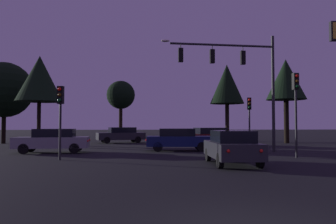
# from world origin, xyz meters

# --- Properties ---
(ground_plane) EXTENTS (168.00, 168.00, 0.00)m
(ground_plane) POSITION_xyz_m (0.00, 24.50, 0.00)
(ground_plane) COLOR black
(ground_plane) RESTS_ON ground
(traffic_signal_mast_arm) EXTENTS (7.61, 0.74, 7.71)m
(traffic_signal_mast_arm) POSITION_xyz_m (4.40, 15.51, 5.38)
(traffic_signal_mast_arm) COLOR #232326
(traffic_signal_mast_arm) RESTS_ON ground
(traffic_light_corner_left) EXTENTS (0.33, 0.37, 3.74)m
(traffic_light_corner_left) POSITION_xyz_m (-6.04, 11.46, 2.67)
(traffic_light_corner_left) COLOR #232326
(traffic_light_corner_left) RESTS_ON ground
(traffic_light_corner_right) EXTENTS (0.33, 0.37, 4.57)m
(traffic_light_corner_right) POSITION_xyz_m (6.37, 11.66, 3.23)
(traffic_light_corner_right) COLOR #232326
(traffic_light_corner_right) RESTS_ON ground
(traffic_light_median) EXTENTS (0.35, 0.38, 3.80)m
(traffic_light_median) POSITION_xyz_m (6.00, 18.36, 2.71)
(traffic_light_median) COLOR #232326
(traffic_light_median) RESTS_ON ground
(car_nearside_lane) EXTENTS (1.90, 4.13, 1.52)m
(car_nearside_lane) POSITION_xyz_m (2.14, 9.11, 0.79)
(car_nearside_lane) COLOR #232328
(car_nearside_lane) RESTS_ON ground
(car_crossing_left) EXTENTS (4.67, 2.09, 1.52)m
(car_crossing_left) POSITION_xyz_m (-7.60, 15.79, 0.80)
(car_crossing_left) COLOR gray
(car_crossing_left) RESTS_ON ground
(car_crossing_right) EXTENTS (4.52, 1.92, 1.52)m
(car_crossing_right) POSITION_xyz_m (0.52, 16.76, 0.79)
(car_crossing_right) COLOR #0F1947
(car_crossing_right) RESTS_ON ground
(car_far_lane) EXTENTS (4.91, 2.88, 1.52)m
(car_far_lane) POSITION_xyz_m (3.89, 22.11, 0.80)
(car_far_lane) COLOR #4C0F0F
(car_far_lane) RESTS_ON ground
(car_parked_lot) EXTENTS (4.89, 3.09, 1.52)m
(car_parked_lot) POSITION_xyz_m (-4.10, 26.67, 0.80)
(car_parked_lot) COLOR #232328
(car_parked_lot) RESTS_ON ground
(tree_behind_sign) EXTENTS (3.77, 3.77, 7.50)m
(tree_behind_sign) POSITION_xyz_m (-10.50, 22.06, 5.57)
(tree_behind_sign) COLOR black
(tree_behind_sign) RESTS_ON ground
(tree_left_far) EXTENTS (3.78, 3.78, 8.13)m
(tree_left_far) POSITION_xyz_m (11.83, 25.02, 6.10)
(tree_left_far) COLOR black
(tree_left_far) RESTS_ON ground
(tree_center_horizon) EXTENTS (5.25, 5.25, 7.72)m
(tree_center_horizon) POSITION_xyz_m (-15.12, 26.34, 5.08)
(tree_center_horizon) COLOR black
(tree_center_horizon) RESTS_ON ground
(tree_right_cluster) EXTENTS (3.60, 3.60, 7.38)m
(tree_right_cluster) POSITION_xyz_m (-4.88, 36.14, 5.51)
(tree_right_cluster) COLOR black
(tree_right_cluster) RESTS_ON ground
(tree_lot_edge) EXTENTS (3.67, 3.67, 8.35)m
(tree_lot_edge) POSITION_xyz_m (7.13, 29.31, 6.15)
(tree_lot_edge) COLOR black
(tree_lot_edge) RESTS_ON ground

